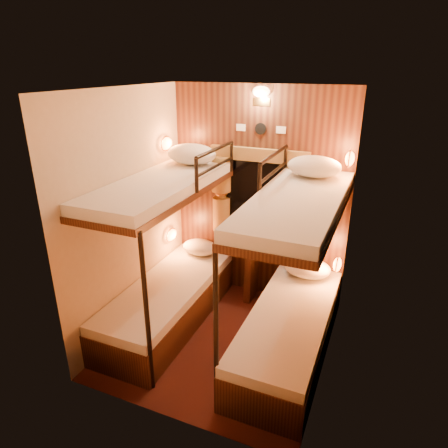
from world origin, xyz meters
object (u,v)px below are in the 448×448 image
at_px(bunk_left, 168,275).
at_px(bottle_right, 264,238).
at_px(table, 252,266).
at_px(bottle_left, 243,237).
at_px(bunk_right, 291,302).

bearing_deg(bunk_left, bottle_right, 47.78).
distance_m(bunk_left, bottle_right, 1.16).
bearing_deg(table, bunk_left, -129.67).
height_order(table, bottle_left, bottle_left).
relative_size(bunk_right, bottle_right, 7.72).
relative_size(table, bottle_right, 2.66).
relative_size(bottle_left, bottle_right, 0.90).
relative_size(bunk_right, bottle_left, 8.54).
bearing_deg(bottle_left, table, -13.19).
distance_m(bunk_left, bottle_left, 0.98).
distance_m(bunk_right, bottle_right, 1.02).
height_order(bunk_left, table, bunk_left).
height_order(bunk_left, bottle_left, bunk_left).
xyz_separation_m(bunk_right, table, (-0.65, 0.78, -0.14)).
bearing_deg(bottle_right, bunk_right, -58.04).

